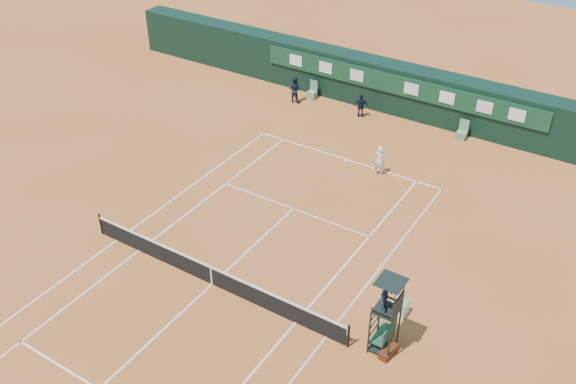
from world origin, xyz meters
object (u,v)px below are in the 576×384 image
object	(u,v)px
umpire_chair	(387,301)
player_bench	(386,333)
cooler	(400,308)
player	(380,160)
tennis_net	(211,275)

from	to	relation	value
umpire_chair	player_bench	distance (m)	1.89
player_bench	cooler	xyz separation A→B (m)	(-0.19, 1.75, -0.27)
player	cooler	bearing A→B (deg)	105.70
umpire_chair	player_bench	world-z (taller)	umpire_chair
cooler	player_bench	bearing A→B (deg)	-83.77
tennis_net	player	xyz separation A→B (m)	(2.12, 11.48, 0.33)
player	umpire_chair	bearing A→B (deg)	101.68
player	player_bench	bearing A→B (deg)	102.24
tennis_net	player	bearing A→B (deg)	79.53
player_bench	player	bearing A→B (deg)	116.87
umpire_chair	tennis_net	bearing A→B (deg)	-175.85
player_bench	cooler	size ratio (longest dim) A/B	1.86
umpire_chair	player	distance (m)	12.31
player_bench	cooler	distance (m)	1.78
tennis_net	player	world-z (taller)	player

